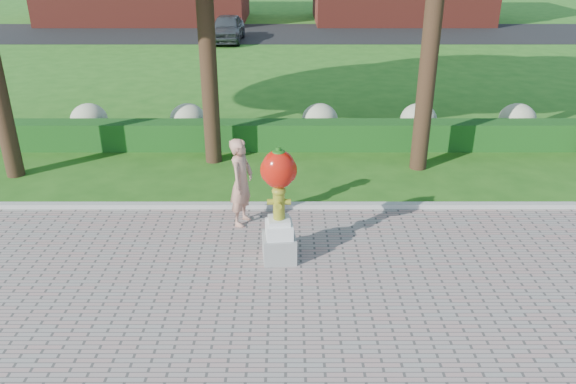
{
  "coord_description": "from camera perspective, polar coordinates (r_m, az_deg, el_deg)",
  "views": [
    {
      "loc": [
        0.03,
        -8.37,
        5.65
      ],
      "look_at": [
        0.03,
        1.0,
        1.35
      ],
      "focal_mm": 35.0,
      "sensor_mm": 36.0,
      "label": 1
    }
  ],
  "objects": [
    {
      "name": "parked_car",
      "position": [
        33.91,
        -6.2,
        16.24
      ],
      "size": [
        1.88,
        4.44,
        1.5
      ],
      "primitive_type": "imported",
      "rotation": [
        0.0,
        0.0,
        -0.03
      ],
      "color": "#383B3F",
      "rests_on": "street"
    },
    {
      "name": "ground",
      "position": [
        10.1,
        -0.2,
        -9.36
      ],
      "size": [
        100.0,
        100.0,
        0.0
      ],
      "primitive_type": "plane",
      "color": "#235916",
      "rests_on": "ground"
    },
    {
      "name": "street",
      "position": [
        36.81,
        -0.07,
        15.83
      ],
      "size": [
        50.0,
        8.0,
        0.02
      ],
      "primitive_type": "cube",
      "color": "black",
      "rests_on": "ground"
    },
    {
      "name": "lawn_hedge",
      "position": [
        16.24,
        -0.13,
        5.79
      ],
      "size": [
        24.0,
        0.7,
        0.8
      ],
      "primitive_type": "cube",
      "color": "#174B15",
      "rests_on": "ground"
    },
    {
      "name": "woman",
      "position": [
        11.68,
        -4.75,
        1.01
      ],
      "size": [
        0.65,
        0.8,
        1.89
      ],
      "primitive_type": "imported",
      "rotation": [
        0.0,
        0.0,
        1.24
      ],
      "color": "tan",
      "rests_on": "walkway"
    },
    {
      "name": "curb",
      "position": [
        12.67,
        -0.16,
        -1.47
      ],
      "size": [
        40.0,
        0.18,
        0.15
      ],
      "primitive_type": "cube",
      "color": "#ADADA5",
      "rests_on": "ground"
    },
    {
      "name": "hydrangea_row",
      "position": [
        17.16,
        1.8,
        7.34
      ],
      "size": [
        20.1,
        1.1,
        0.99
      ],
      "color": "tan",
      "rests_on": "ground"
    },
    {
      "name": "hydrant_sculpture",
      "position": [
        10.19,
        -0.93,
        -1.04
      ],
      "size": [
        0.67,
        0.67,
        2.25
      ],
      "rotation": [
        0.0,
        0.0,
        0.1
      ],
      "color": "gray",
      "rests_on": "walkway"
    }
  ]
}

